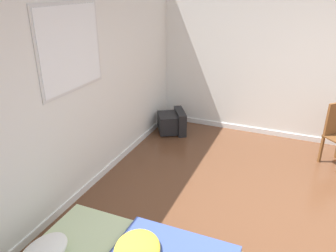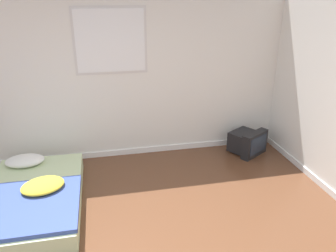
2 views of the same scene
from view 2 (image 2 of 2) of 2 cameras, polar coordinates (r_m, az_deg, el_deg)
wall_back at (r=5.02m, az=-10.87°, el=8.35°), size 7.94×0.08×2.60m
mattress_bed at (r=4.41m, az=-22.46°, el=-11.42°), size 1.15×1.86×0.37m
crt_tv at (r=5.53m, az=13.66°, el=-2.73°), size 0.65×0.64×0.40m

